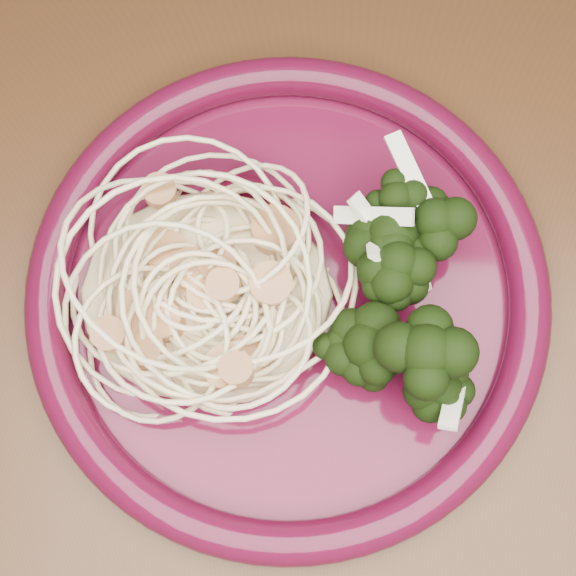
{
  "coord_description": "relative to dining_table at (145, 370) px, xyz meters",
  "views": [
    {
      "loc": [
        0.11,
        -0.1,
        1.23
      ],
      "look_at": [
        0.1,
        0.03,
        0.77
      ],
      "focal_mm": 50.0,
      "sensor_mm": 36.0,
      "label": 1
    }
  ],
  "objects": [
    {
      "name": "onion_garnish",
      "position": [
        0.16,
        0.03,
        0.17
      ],
      "size": [
        0.07,
        0.11,
        0.05
      ],
      "primitive_type": null,
      "rotation": [
        0.0,
        0.0,
        0.05
      ],
      "color": "#F1ECCE",
      "rests_on": "broccoli_pile"
    },
    {
      "name": "dinner_plate",
      "position": [
        0.1,
        0.03,
        0.11
      ],
      "size": [
        0.33,
        0.33,
        0.03
      ],
      "rotation": [
        0.0,
        0.0,
        0.05
      ],
      "color": "#4E0B24",
      "rests_on": "dining_table"
    },
    {
      "name": "broccoli_pile",
      "position": [
        0.16,
        0.03,
        0.13
      ],
      "size": [
        0.11,
        0.16,
        0.06
      ],
      "primitive_type": "ellipsoid",
      "rotation": [
        0.0,
        0.0,
        0.05
      ],
      "color": "black",
      "rests_on": "dinner_plate"
    },
    {
      "name": "scallop_cluster",
      "position": [
        0.05,
        0.03,
        0.16
      ],
      "size": [
        0.14,
        0.14,
        0.04
      ],
      "primitive_type": null,
      "rotation": [
        0.0,
        0.0,
        0.05
      ],
      "color": "tan",
      "rests_on": "spaghetti_pile"
    },
    {
      "name": "spaghetti_pile",
      "position": [
        0.05,
        0.03,
        0.12
      ],
      "size": [
        0.16,
        0.14,
        0.03
      ],
      "primitive_type": "ellipsoid",
      "rotation": [
        0.0,
        0.0,
        0.05
      ],
      "color": "#F6E5AF",
      "rests_on": "dinner_plate"
    },
    {
      "name": "dining_table",
      "position": [
        0.0,
        0.0,
        0.0
      ],
      "size": [
        1.2,
        0.8,
        0.75
      ],
      "color": "#472814",
      "rests_on": "ground"
    }
  ]
}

